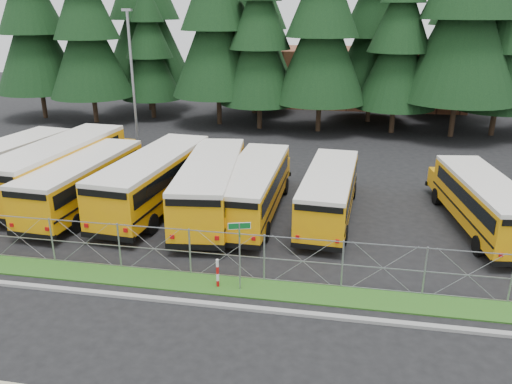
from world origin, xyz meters
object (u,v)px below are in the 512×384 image
Objects in this scene: striped_bollard at (218,274)px; light_standard at (132,76)px; bus_0 at (8,168)px; bus_east at (481,204)px; bus_5 at (255,190)px; street_sign at (240,242)px; bus_1 at (65,168)px; bus_3 at (158,181)px; bus_2 at (88,183)px; bus_6 at (329,194)px; bus_4 at (212,187)px.

striped_bollard is 0.12× the size of light_standard.
bus_east is at bearing 6.23° from bus_0.
bus_5 is 3.73× the size of street_sign.
bus_1 is 9.92× the size of striped_bollard.
striped_bollard is at bearing -50.32° from bus_3.
bus_2 is 1.05× the size of light_standard.
street_sign is at bearing -20.56° from bus_0.
bus_east reaches higher than striped_bollard.
bus_5 reaches higher than bus_6.
bus_3 reaches higher than striped_bollard.
bus_1 is 2.88m from bus_2.
bus_0 is at bearing 168.36° from bus_4.
bus_0 is 0.93× the size of bus_1.
bus_5 is at bearing 4.27° from bus_0.
light_standard is (-5.93, 11.31, 4.01)m from bus_3.
bus_0 is 1.12× the size of bus_east.
light_standard is at bearing 94.15° from bus_1.
street_sign is at bearing -150.88° from bus_east.
bus_2 reaches higher than striped_bollard.
bus_3 is at bearing 172.46° from bus_east.
street_sign is (-3.01, -7.71, 0.74)m from bus_6.
bus_3 is 1.02× the size of bus_4.
light_standard is at bearing 147.26° from bus_6.
bus_2 is at bearing -172.34° from bus_6.
bus_1 is 1.20× the size of bus_east.
bus_3 is 1.15× the size of bus_6.
striped_bollard is (-11.10, -7.59, -0.70)m from bus_east.
bus_2 is 0.93× the size of bus_3.
striped_bollard is (-0.88, 0.05, -1.43)m from street_sign.
bus_3 is (5.96, -1.00, -0.07)m from bus_1.
light_standard is at bearing 135.51° from bus_5.
street_sign is (0.77, -7.48, 0.66)m from bus_5.
bus_1 is 11.03m from light_standard.
bus_3 is at bearing -175.35° from bus_6.
bus_3 reaches higher than bus_0.
bus_1 reaches higher than bus_3.
bus_5 is at bearing 89.15° from striped_bollard.
bus_1 reaches higher than street_sign.
bus_5 is at bearing -45.49° from light_standard.
bus_5 reaches higher than striped_bollard.
bus_4 is 1.13× the size of bus_6.
bus_4 reaches higher than bus_0.
bus_5 is 16.56m from light_standard.
street_sign reaches higher than striped_bollard.
bus_4 is at bearing -0.67° from bus_3.
bus_east is at bearing 1.87° from bus_5.
bus_6 is at bearing 68.68° from street_sign.
bus_east is (7.21, -0.07, 0.00)m from bus_6.
street_sign reaches higher than bus_6.
bus_4 is 2.23m from bus_5.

